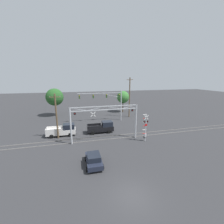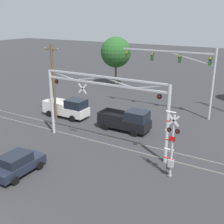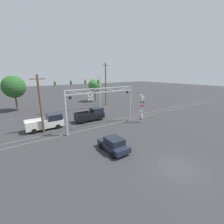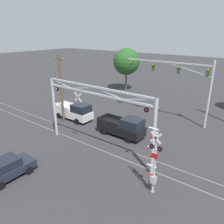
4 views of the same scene
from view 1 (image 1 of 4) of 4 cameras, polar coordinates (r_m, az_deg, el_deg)
The scene contains 13 objects.
ground_plane at distance 16.12m, azimuth 7.84°, elevation -29.19°, with size 200.00×200.00×0.00m, color #303033.
rail_track_near at distance 26.77m, azimuth -2.74°, elevation -10.46°, with size 80.00×0.08×0.10m, color gray.
rail_track_far at distance 28.07m, azimuth -3.33°, elevation -9.30°, with size 80.00×0.08×0.10m, color gray.
crossing_gantry at distance 25.13m, azimuth -2.75°, elevation -2.22°, with size 11.48×0.29×6.14m.
crossing_signal_mast at distance 26.17m, azimuth 12.59°, elevation -6.38°, with size 1.02×0.35×4.80m.
traffic_signal_span at distance 36.48m, azimuth -0.74°, elevation 4.68°, with size 10.72×0.39×7.61m.
pickup_truck_lead at distance 29.92m, azimuth -3.87°, elevation -5.83°, with size 5.12×2.13×2.18m.
pickup_truck_following at distance 29.75m, azimuth -18.16°, elevation -6.61°, with size 5.25×2.13×2.18m.
sedan_waiting at distance 19.73m, azimuth -6.98°, elevation -17.52°, with size 2.10×3.82×1.53m.
utility_pole_left at distance 27.80m, azimuth -20.39°, elevation -1.39°, with size 1.80×0.28×8.08m.
utility_pole_right at distance 40.46m, azimuth 6.68°, elevation 5.63°, with size 1.80×0.28×10.62m.
background_tree_beyond_span at distance 44.29m, azimuth -21.01°, elevation 5.30°, with size 4.73×4.73×7.68m.
background_tree_far_left_verge at distance 46.25m, azimuth 4.21°, elevation 5.68°, with size 3.75×3.75×6.58m.
Camera 1 is at (-4.71, -10.92, 10.88)m, focal length 24.00 mm.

